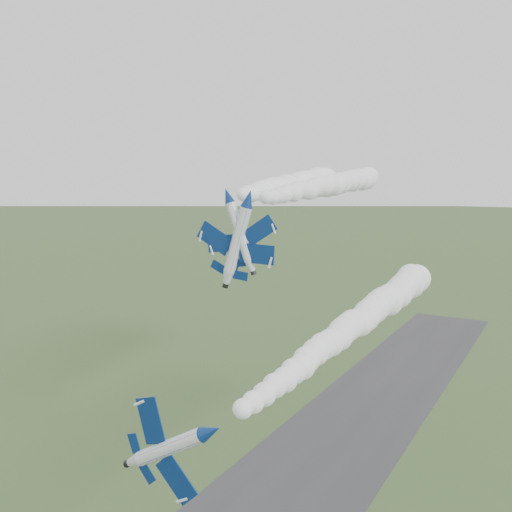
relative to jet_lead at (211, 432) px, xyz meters
The scene contains 7 objects.
runway 48.63m from the jet_lead, 107.60° to the left, with size 24.00×260.00×0.04m, color #323234.
jet_lead is the anchor object (origin of this frame).
smoke_trail_jet_lead 32.93m from the jet_lead, 89.30° to the left, with size 4.84×60.60×4.84m, color silver, non-canonical shape.
jet_pair_left 34.45m from the jet_lead, 119.62° to the left, with size 9.27×11.62×3.86m.
smoke_trail_jet_pair_left 61.48m from the jet_lead, 109.56° to the left, with size 5.97×55.75×5.97m, color silver, non-canonical shape.
jet_pair_right 33.28m from the jet_lead, 114.21° to the left, with size 10.64×13.18×4.12m.
smoke_trail_jet_pair_right 61.18m from the jet_lead, 103.37° to the left, with size 4.44×54.48×4.44m, color silver, non-canonical shape.
Camera 1 is at (36.24, -43.18, 48.27)m, focal length 40.00 mm.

